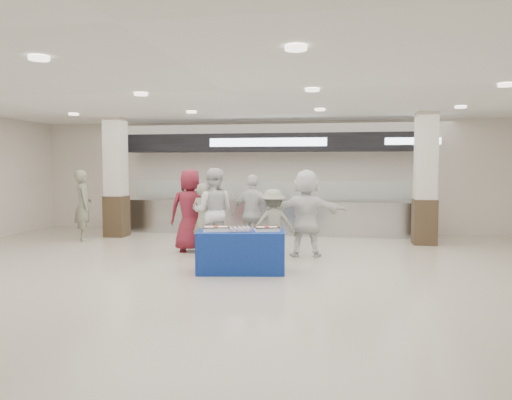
% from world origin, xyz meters
% --- Properties ---
extents(ground, '(14.00, 14.00, 0.00)m').
position_xyz_m(ground, '(0.00, 0.00, 0.00)').
color(ground, beige).
rests_on(ground, ground).
extents(serving_line, '(8.70, 0.85, 2.80)m').
position_xyz_m(serving_line, '(0.00, 5.40, 1.16)').
color(serving_line, '#AEB0B5').
rests_on(serving_line, ground).
extents(column_left, '(0.55, 0.55, 3.20)m').
position_xyz_m(column_left, '(-4.00, 4.20, 1.53)').
color(column_left, '#352718').
rests_on(column_left, ground).
extents(column_right, '(0.55, 0.55, 3.20)m').
position_xyz_m(column_right, '(4.00, 4.20, 1.53)').
color(column_right, '#352718').
rests_on(column_right, ground).
extents(display_table, '(1.65, 1.01, 0.75)m').
position_xyz_m(display_table, '(0.22, 0.32, 0.38)').
color(display_table, navy).
rests_on(display_table, ground).
extents(sheet_cake_left, '(0.54, 0.47, 0.10)m').
position_xyz_m(sheet_cake_left, '(-0.22, 0.24, 0.80)').
color(sheet_cake_left, white).
rests_on(sheet_cake_left, display_table).
extents(sheet_cake_right, '(0.51, 0.45, 0.09)m').
position_xyz_m(sheet_cake_right, '(0.68, 0.41, 0.80)').
color(sheet_cake_right, white).
rests_on(sheet_cake_right, display_table).
extents(cupcake_tray, '(0.48, 0.42, 0.07)m').
position_xyz_m(cupcake_tray, '(0.21, 0.28, 0.78)').
color(cupcake_tray, '#B9B8BD').
rests_on(cupcake_tray, display_table).
extents(civilian_maroon, '(1.02, 0.79, 1.85)m').
position_xyz_m(civilian_maroon, '(-1.31, 2.24, 0.93)').
color(civilian_maroon, maroon).
rests_on(civilian_maroon, ground).
extents(soldier_a, '(0.65, 0.53, 1.54)m').
position_xyz_m(soldier_a, '(-0.91, 1.88, 0.77)').
color(soldier_a, gray).
rests_on(soldier_a, ground).
extents(chef_tall, '(0.96, 0.78, 1.86)m').
position_xyz_m(chef_tall, '(-0.73, 1.99, 0.93)').
color(chef_tall, silver).
rests_on(chef_tall, ground).
extents(chef_short, '(1.07, 0.58, 1.73)m').
position_xyz_m(chef_short, '(0.11, 2.23, 0.86)').
color(chef_short, silver).
rests_on(chef_short, ground).
extents(soldier_b, '(1.04, 0.76, 1.44)m').
position_xyz_m(soldier_b, '(0.62, 1.72, 0.72)').
color(soldier_b, gray).
rests_on(soldier_b, ground).
extents(civilian_white, '(1.76, 0.76, 1.84)m').
position_xyz_m(civilian_white, '(1.26, 2.11, 0.92)').
color(civilian_white, white).
rests_on(civilian_white, ground).
extents(soldier_bg, '(0.73, 0.79, 1.80)m').
position_xyz_m(soldier_bg, '(-4.50, 3.36, 0.90)').
color(soldier_bg, gray).
rests_on(soldier_bg, ground).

